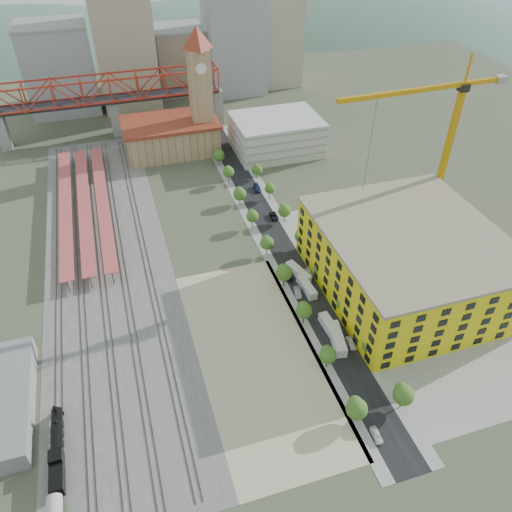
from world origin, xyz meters
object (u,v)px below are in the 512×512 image
object	(u,v)px
clock_tower	(200,80)
site_trailer_a	(337,339)
site_trailer_c	(307,287)
car_0	(376,435)
locomotive	(57,447)
site_trailer_d	(298,273)
site_trailer_b	(330,327)
construction_building	(407,261)
tower_crane	(442,131)

from	to	relation	value
clock_tower	site_trailer_a	bearing A→B (deg)	-85.98
site_trailer_c	car_0	distance (m)	46.57
locomotive	site_trailer_a	xyz separation A→B (m)	(66.00, 10.07, -0.49)
site_trailer_d	site_trailer_c	bearing A→B (deg)	-106.98
site_trailer_b	construction_building	bearing A→B (deg)	17.19
construction_building	site_trailer_c	size ratio (longest dim) A/B	5.68
construction_building	site_trailer_c	xyz separation A→B (m)	(-26.00, 6.47, -8.19)
construction_building	car_0	distance (m)	50.17
locomotive	site_trailer_c	world-z (taller)	locomotive
site_trailer_a	site_trailer_b	distance (m)	4.17
site_trailer_a	site_trailer_b	bearing A→B (deg)	100.85
car_0	site_trailer_b	bearing A→B (deg)	88.72
clock_tower	site_trailer_a	world-z (taller)	clock_tower
site_trailer_c	site_trailer_d	xyz separation A→B (m)	(0.00, 6.42, 0.04)
clock_tower	locomotive	world-z (taller)	clock_tower
clock_tower	site_trailer_d	xyz separation A→B (m)	(8.00, -87.10, -27.43)
site_trailer_a	locomotive	bearing A→B (deg)	-160.48
site_trailer_d	car_0	world-z (taller)	site_trailer_d
site_trailer_a	car_0	bearing A→B (deg)	-85.66
site_trailer_b	car_0	bearing A→B (deg)	-98.58
site_trailer_a	site_trailer_d	distance (m)	26.60
locomotive	clock_tower	bearing A→B (deg)	64.89
site_trailer_d	tower_crane	bearing A→B (deg)	-4.15
locomotive	car_0	bearing A→B (deg)	-14.44
construction_building	locomotive	world-z (taller)	construction_building
car_0	site_trailer_c	bearing A→B (deg)	90.65
site_trailer_a	site_trailer_b	xyz separation A→B (m)	(0.00, 4.17, -0.14)
locomotive	site_trailer_b	distance (m)	67.52
site_trailer_b	site_trailer_d	distance (m)	22.43
construction_building	locomotive	size ratio (longest dim) A/B	2.52
clock_tower	site_trailer_a	distance (m)	117.21
clock_tower	site_trailer_d	world-z (taller)	clock_tower
site_trailer_a	site_trailer_d	size ratio (longest dim) A/B	1.10
site_trailer_a	clock_tower	bearing A→B (deg)	104.87
site_trailer_d	car_0	bearing A→B (deg)	-110.23
clock_tower	locomotive	size ratio (longest dim) A/B	2.59
locomotive	site_trailer_a	world-z (taller)	locomotive
site_trailer_c	site_trailer_b	bearing A→B (deg)	-94.21
locomotive	tower_crane	size ratio (longest dim) A/B	0.37
site_trailer_b	clock_tower	bearing A→B (deg)	91.22
car_0	locomotive	bearing A→B (deg)	169.90
clock_tower	site_trailer_b	size ratio (longest dim) A/B	5.71
clock_tower	tower_crane	bearing A→B (deg)	-54.87
clock_tower	site_trailer_c	size ratio (longest dim) A/B	5.84
tower_crane	site_trailer_d	bearing A→B (deg)	-167.17
construction_building	tower_crane	size ratio (longest dim) A/B	0.92
locomotive	site_trailer_d	size ratio (longest dim) A/B	2.18
site_trailer_a	car_0	world-z (taller)	site_trailer_a
site_trailer_a	car_0	xyz separation A→B (m)	(-3.00, -26.29, -0.69)
site_trailer_d	clock_tower	bearing A→B (deg)	78.27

